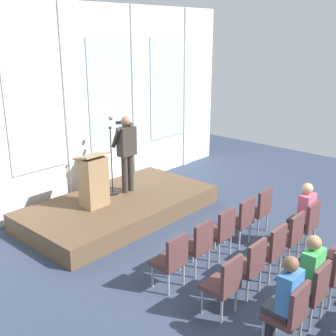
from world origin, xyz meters
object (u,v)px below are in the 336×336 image
chair_r1_c3 (290,234)px  audience_r2_c0 (285,296)px  chair_r2_c1 (312,289)px  chair_r2_c2 (331,270)px  chair_r0_c2 (221,230)px  chair_r1_c0 (225,282)px  audience_r2_c1 (308,274)px  speaker (126,148)px  chair_r0_c1 (198,243)px  chair_r1_c1 (249,264)px  audience_r1_c4 (303,212)px  mic_stand (112,179)px  lectern (93,181)px  chair_r2_c0 (290,312)px  chair_r0_c0 (172,258)px  chair_r1_c4 (306,222)px  chair_r0_c4 (259,208)px  chair_r1_c2 (271,248)px  chair_r0_c3 (241,218)px

chair_r1_c3 → audience_r2_c0: (-1.99, -0.91, 0.19)m
chair_r2_c1 → chair_r2_c2: 0.66m
chair_r0_c2 → chair_r1_c0: size_ratio=1.00×
chair_r0_c2 → audience_r2_c1: audience_r2_c1 is taller
speaker → chair_r2_c1: size_ratio=1.86×
speaker → chair_r0_c1: (-1.12, -2.93, -0.88)m
chair_r1_c1 → audience_r1_c4: size_ratio=0.73×
mic_stand → chair_r2_c2: mic_stand is taller
lectern → chair_r2_c0: size_ratio=1.23×
chair_r0_c0 → chair_r0_c2: size_ratio=1.00×
audience_r2_c0 → chair_r1_c4: bearing=18.9°
chair_r2_c0 → chair_r2_c1: 0.66m
chair_r0_c4 → chair_r1_c2: bearing=-143.2°
chair_r0_c0 → chair_r2_c1: same height
chair_r0_c0 → chair_r2_c2: (1.33, -1.98, 0.00)m
audience_r1_c4 → chair_r0_c2: bearing=145.6°
chair_r1_c3 → audience_r1_c4: 0.69m
chair_r0_c3 → chair_r0_c4: same height
chair_r1_c4 → chair_r2_c1: (-1.99, -0.99, 0.00)m
chair_r0_c4 → chair_r2_c1: same height
audience_r1_c4 → chair_r1_c4: bearing=-90.0°
chair_r1_c3 → chair_r2_c1: (-1.33, -0.99, 0.00)m
chair_r1_c2 → audience_r1_c4: audience_r1_c4 is taller
chair_r0_c4 → audience_r1_c4: 0.93m
chair_r2_c0 → chair_r2_c1: bearing=0.0°
mic_stand → chair_r1_c3: size_ratio=1.65×
lectern → chair_r2_c1: 4.82m
chair_r0_c2 → chair_r2_c2: 1.98m
chair_r2_c1 → chair_r0_c1: bearing=90.0°
mic_stand → lectern: bearing=-160.7°
speaker → audience_r1_c4: 4.00m
mic_stand → chair_r0_c0: mic_stand is taller
audience_r2_c0 → speaker: bearing=69.8°
mic_stand → chair_r0_c0: 3.40m
chair_r0_c4 → chair_r1_c2: size_ratio=1.00×
audience_r1_c4 → chair_r2_c1: size_ratio=1.37×
chair_r0_c0 → chair_r0_c3: (1.99, 0.00, 0.00)m
chair_r0_c1 → chair_r2_c1: bearing=-90.0°
chair_r0_c0 → chair_r2_c2: 2.39m
chair_r2_c2 → audience_r2_c1: bearing=173.1°
audience_r1_c4 → chair_r2_c1: (-1.99, -1.08, -0.18)m
chair_r1_c4 → chair_r2_c1: bearing=-153.5°
chair_r1_c2 → mic_stand: bearing=88.2°
lectern → chair_r0_c3: size_ratio=1.23×
lectern → chair_r1_c1: lectern is taller
mic_stand → chair_r0_c3: size_ratio=1.65×
audience_r1_c4 → chair_r0_c0: bearing=161.1°
chair_r0_c1 → chair_r0_c3: size_ratio=1.00×
chair_r0_c1 → chair_r0_c2: size_ratio=1.00×
chair_r1_c2 → audience_r1_c4: (1.33, 0.08, 0.18)m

